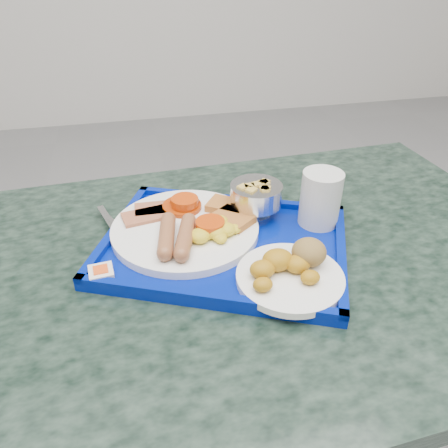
% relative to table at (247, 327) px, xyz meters
% --- Properties ---
extents(table, '(1.13, 0.78, 0.68)m').
position_rel_table_xyz_m(table, '(0.00, 0.00, 0.00)').
color(table, slate).
rests_on(table, floor).
extents(tray, '(0.50, 0.44, 0.02)m').
position_rel_table_xyz_m(tray, '(-0.04, 0.03, 0.18)').
color(tray, '#031990').
rests_on(tray, table).
extents(main_plate, '(0.26, 0.26, 0.04)m').
position_rel_table_xyz_m(main_plate, '(-0.09, 0.07, 0.20)').
color(main_plate, white).
rests_on(main_plate, tray).
extents(bread_plate, '(0.17, 0.17, 0.06)m').
position_rel_table_xyz_m(bread_plate, '(0.04, -0.09, 0.21)').
color(bread_plate, white).
rests_on(bread_plate, tray).
extents(fruit_bowl, '(0.10, 0.10, 0.07)m').
position_rel_table_xyz_m(fruit_bowl, '(0.04, 0.10, 0.23)').
color(fruit_bowl, silver).
rests_on(fruit_bowl, tray).
extents(juice_cup, '(0.07, 0.07, 0.10)m').
position_rel_table_xyz_m(juice_cup, '(0.15, 0.05, 0.24)').
color(juice_cup, silver).
rests_on(juice_cup, tray).
extents(spoon, '(0.09, 0.17, 0.01)m').
position_rel_table_xyz_m(spoon, '(-0.19, 0.16, 0.19)').
color(spoon, silver).
rests_on(spoon, tray).
extents(knife, '(0.06, 0.17, 0.00)m').
position_rel_table_xyz_m(knife, '(-0.23, 0.11, 0.19)').
color(knife, silver).
rests_on(knife, tray).
extents(jam_packet, '(0.04, 0.04, 0.01)m').
position_rel_table_xyz_m(jam_packet, '(-0.25, -0.02, 0.20)').
color(jam_packet, white).
rests_on(jam_packet, tray).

